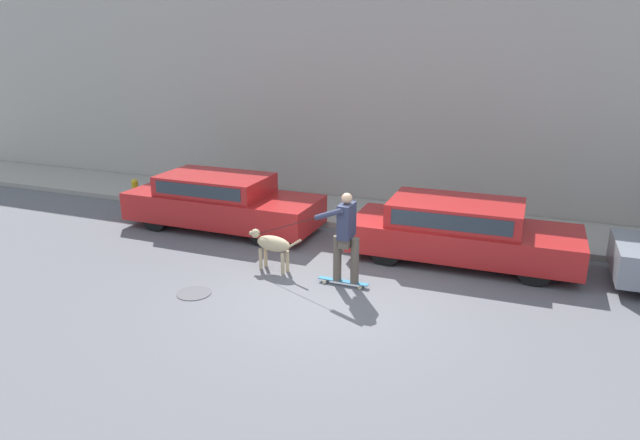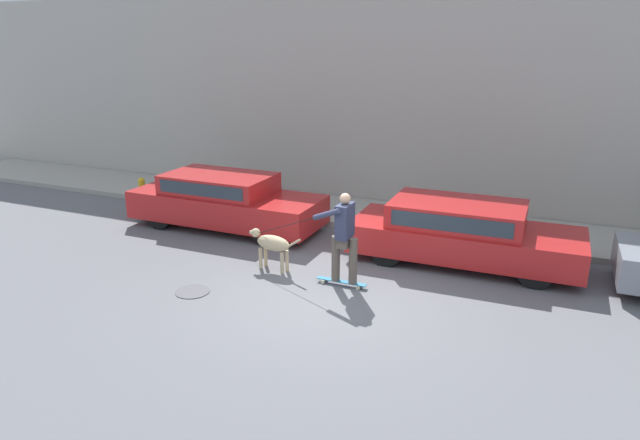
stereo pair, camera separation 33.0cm
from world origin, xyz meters
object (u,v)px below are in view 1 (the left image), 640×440
at_px(dog, 272,244).
at_px(skateboarder, 346,234).
at_px(fire_hydrant, 136,192).
at_px(parked_car_0, 221,202).
at_px(parked_car_1, 461,231).

height_order(dog, skateboarder, skateboarder).
bearing_deg(fire_hydrant, parked_car_0, -13.46).
height_order(dog, fire_hydrant, dog).
distance_m(parked_car_0, dog, 2.92).
xyz_separation_m(parked_car_1, skateboarder, (-1.74, -2.02, 0.37)).
height_order(parked_car_0, dog, parked_car_0).
xyz_separation_m(dog, skateboarder, (1.55, -0.16, 0.47)).
bearing_deg(skateboarder, parked_car_1, -130.63).
relative_size(dog, skateboarder, 0.49).
bearing_deg(parked_car_1, skateboarder, -131.86).
relative_size(parked_car_0, parked_car_1, 1.02).
bearing_deg(parked_car_1, parked_car_0, 178.94).
distance_m(skateboarder, fire_hydrant, 7.46).
xyz_separation_m(skateboarder, fire_hydrant, (-6.90, 2.76, -0.60)).
bearing_deg(skateboarder, fire_hydrant, -21.64).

